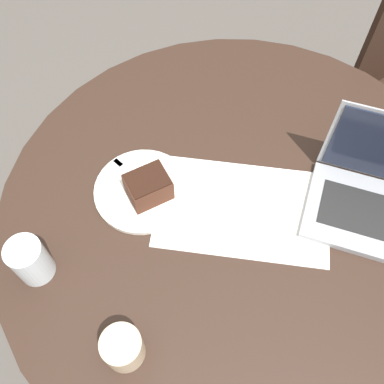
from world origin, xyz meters
TOP-DOWN VIEW (x-y plane):
  - ground_plane at (0.00, 0.00)m, footprint 12.00×12.00m
  - dining_table at (0.00, 0.00)m, footprint 1.18×1.18m
  - paper_document at (-0.00, 0.00)m, footprint 0.41×0.26m
  - plate at (0.25, -0.02)m, footprint 0.23×0.23m
  - cake_slice at (0.23, -0.01)m, footprint 0.12×0.12m
  - fork at (0.28, -0.05)m, footprint 0.15×0.12m
  - coffee_glass at (0.21, 0.36)m, footprint 0.08×0.08m
  - water_glass at (0.44, 0.21)m, footprint 0.08×0.08m

SIDE VIEW (x-z plane):
  - ground_plane at x=0.00m, z-range 0.00..0.00m
  - dining_table at x=0.00m, z-range 0.26..1.01m
  - paper_document at x=0.00m, z-range 0.75..0.75m
  - plate at x=0.25m, z-range 0.75..0.76m
  - fork at x=0.28m, z-range 0.76..0.76m
  - coffee_glass at x=0.21m, z-range 0.75..0.83m
  - cake_slice at x=0.23m, z-range 0.76..0.83m
  - water_glass at x=0.44m, z-range 0.75..0.86m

